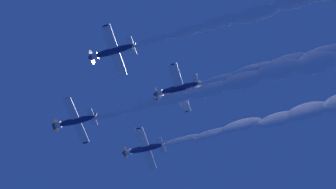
{
  "coord_description": "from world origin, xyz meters",
  "views": [
    {
      "loc": [
        -30.25,
        20.43,
        1.87
      ],
      "look_at": [
        -15.52,
        -1.85,
        64.59
      ],
      "focal_mm": 42.49,
      "sensor_mm": 36.0,
      "label": 1
    }
  ],
  "objects": [
    {
      "name": "airplane_right_wingman",
      "position": [
        -5.36,
        -8.94,
        65.86
      ],
      "size": [
        8.23,
        9.16,
        2.53
      ],
      "color": "navy"
    },
    {
      "name": "smoke_trail_right_wingman",
      "position": [
        -35.79,
        -18.41,
        64.3
      ],
      "size": [
        41.0,
        14.91,
        4.54
      ],
      "color": "white"
    },
    {
      "name": "airplane_lead",
      "position": [
        0.98,
        3.14,
        64.16
      ],
      "size": [
        8.23,
        9.16,
        2.54
      ],
      "color": "navy"
    },
    {
      "name": "smoke_trail_lead",
      "position": [
        -29.31,
        -6.4,
        62.72
      ],
      "size": [
        41.19,
        14.71,
        4.21
      ],
      "color": "white"
    },
    {
      "name": "airplane_left_wingman",
      "position": [
        -11.74,
        9.47,
        65.69
      ],
      "size": [
        8.23,
        9.16,
        2.55
      ],
      "color": "navy"
    },
    {
      "name": "airplane_slot_tail",
      "position": [
        -17.45,
        -1.69,
        64.23
      ],
      "size": [
        8.24,
        9.16,
        2.5
      ],
      "color": "navy"
    }
  ]
}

